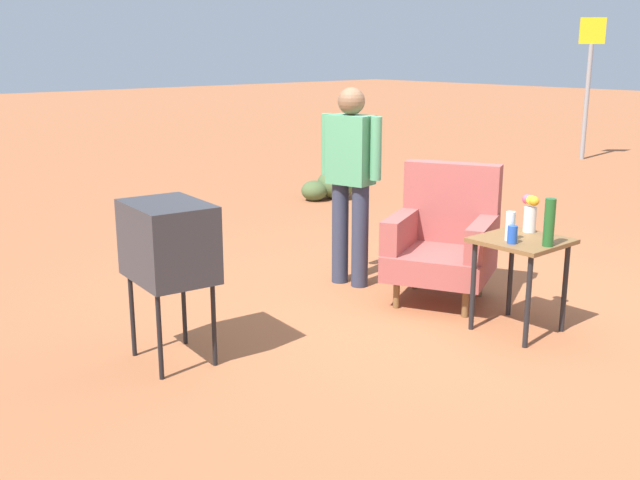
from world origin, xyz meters
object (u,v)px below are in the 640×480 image
(road_sign, at_px, (588,80))
(bottle_wine_green, at_px, (549,222))
(armchair, at_px, (444,238))
(soda_can_blue, at_px, (512,235))
(person_standing, at_px, (351,174))
(flower_vase, at_px, (530,212))
(side_table, at_px, (521,253))
(bottle_short_clear, at_px, (510,226))
(tv_on_stand, at_px, (169,242))

(road_sign, xyz_separation_m, bottle_wine_green, (4.38, -8.11, -0.55))
(armchair, height_order, soda_can_blue, armchair)
(person_standing, xyz_separation_m, soda_can_blue, (1.60, -0.03, -0.21))
(road_sign, bearing_deg, person_standing, -72.52)
(person_standing, height_order, flower_vase, person_standing)
(side_table, height_order, bottle_short_clear, bottle_short_clear)
(armchair, height_order, road_sign, road_sign)
(side_table, bearing_deg, soda_can_blue, -79.49)
(bottle_wine_green, xyz_separation_m, flower_vase, (-0.31, 0.25, -0.01))
(person_standing, xyz_separation_m, road_sign, (-2.58, 8.20, 0.44))
(soda_can_blue, height_order, flower_vase, flower_vase)
(bottle_short_clear, height_order, flower_vase, flower_vase)
(person_standing, relative_size, bottle_short_clear, 8.20)
(armchair, bearing_deg, side_table, -10.95)
(road_sign, bearing_deg, soda_can_blue, -63.05)
(side_table, xyz_separation_m, bottle_wine_green, (0.23, -0.04, 0.26))
(flower_vase, bearing_deg, tv_on_stand, -114.69)
(armchair, height_order, tv_on_stand, armchair)
(bottle_wine_green, relative_size, flower_vase, 1.21)
(side_table, relative_size, soda_can_blue, 5.50)
(person_standing, relative_size, road_sign, 0.67)
(person_standing, distance_m, bottle_short_clear, 1.55)
(side_table, bearing_deg, flower_vase, 111.94)
(person_standing, bearing_deg, bottle_short_clear, 1.06)
(side_table, height_order, tv_on_stand, tv_on_stand)
(soda_can_blue, bearing_deg, flower_vase, 107.01)
(bottle_short_clear, bearing_deg, bottle_wine_green, 13.93)
(tv_on_stand, height_order, soda_can_blue, tv_on_stand)
(side_table, distance_m, soda_can_blue, 0.23)
(bottle_wine_green, bearing_deg, side_table, 168.82)
(tv_on_stand, bearing_deg, bottle_short_clear, 60.79)
(person_standing, height_order, bottle_wine_green, person_standing)
(soda_can_blue, bearing_deg, side_table, 100.51)
(flower_vase, bearing_deg, soda_can_blue, -72.99)
(tv_on_stand, bearing_deg, flower_vase, 65.31)
(person_standing, bearing_deg, soda_can_blue, -0.99)
(tv_on_stand, distance_m, bottle_wine_green, 2.46)
(tv_on_stand, xyz_separation_m, bottle_short_clear, (1.11, 1.99, -0.01))
(tv_on_stand, bearing_deg, road_sign, 106.52)
(person_standing, height_order, bottle_short_clear, person_standing)
(road_sign, bearing_deg, armchair, -67.08)
(road_sign, height_order, flower_vase, road_sign)
(soda_can_blue, bearing_deg, person_standing, 179.01)
(bottle_short_clear, height_order, soda_can_blue, bottle_short_clear)
(road_sign, distance_m, soda_can_blue, 9.25)
(armchair, height_order, bottle_short_clear, armchair)
(side_table, relative_size, bottle_short_clear, 3.36)
(side_table, xyz_separation_m, person_standing, (-1.57, -0.14, 0.37))
(armchair, bearing_deg, person_standing, -158.90)
(armchair, height_order, side_table, armchair)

